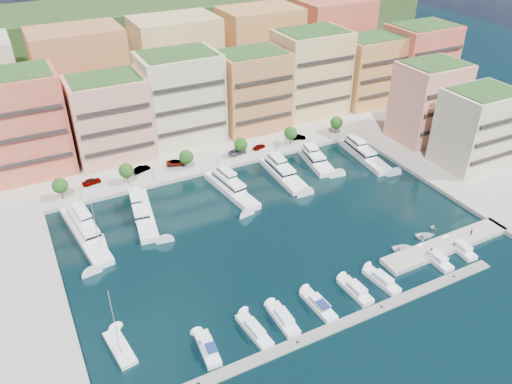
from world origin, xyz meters
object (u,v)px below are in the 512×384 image
yacht_0 (84,230)px  car_5 (299,137)px  cruiser_6 (382,281)px  yacht_6 (363,153)px  yacht_3 (230,187)px  sailboat_0 (120,349)px  yacht_4 (282,172)px  sailboat_2 (101,248)px  tender_1 (404,246)px  lamppost_0 (80,190)px  yacht_1 (142,212)px  tree_5 (336,123)px  cruiser_4 (319,305)px  tender_3 (433,227)px  car_4 (259,147)px  lamppost_3 (276,143)px  tree_4 (291,133)px  lamppost_4 (330,131)px  car_2 (176,163)px  tree_3 (241,144)px  cruiser_5 (356,291)px  person_1 (471,233)px  tree_0 (60,186)px  cruiser_8 (436,259)px  car_0 (92,181)px  lamppost_2 (218,157)px  tender_0 (402,248)px  tender_2 (425,236)px  car_1 (142,169)px  tree_1 (126,171)px  cruiser_1 (208,349)px  cruiser_3 (283,319)px  cruiser_9 (461,249)px  car_3 (237,151)px  yacht_5 (316,159)px  cruiser_2 (254,331)px  lamppost_1 (152,172)px  person_0 (431,251)px

yacht_0 → car_5: (66.05, 17.80, 0.50)m
cruiser_6 → car_5: 62.66m
yacht_6 → yacht_3: bearing=179.4°
sailboat_0 → yacht_4: bearing=35.6°
sailboat_2 → tender_1: size_ratio=7.77×
lamppost_0 → yacht_1: 16.86m
yacht_4 → tree_5: bearing=26.8°
cruiser_4 → tender_3: (36.43, 8.90, -0.11)m
car_4 → lamppost_3: bearing=-158.7°
tree_4 → lamppost_3: (-6.00, -2.30, -0.92)m
lamppost_4 → car_2: lamppost_4 is taller
yacht_6 → tree_3: bearing=155.6°
cruiser_5 → person_1: (32.37, 2.20, 1.23)m
tree_0 → cruiser_4: 68.38m
cruiser_5 → cruiser_8: 20.39m
sailboat_0 → car_0: 55.40m
lamppost_2 → tender_0: size_ratio=0.98×
tender_2 → car_1: (-47.54, 55.38, 1.32)m
tree_3 → tender_3: 55.02m
car_4 → person_1: size_ratio=2.61×
tender_2 → lamppost_4: bearing=7.5°
yacht_1 → cruiser_4: (20.26, -43.82, -0.52)m
tree_1 → cruiser_4: size_ratio=0.63×
cruiser_8 → car_4: bearing=99.3°
sailboat_2 → tender_1: bearing=-26.8°
cruiser_1 → car_2: size_ratio=1.46×
cruiser_3 → tree_1: bearing=102.0°
tree_5 → yacht_6: bearing=-92.5°
cruiser_5 → yacht_4: bearing=78.0°
tree_3 → tender_3: bearing=-63.8°
cruiser_9 → car_0: 89.10m
yacht_0 → cruiser_4: (33.80, -42.34, -0.64)m
lamppost_4 → lamppost_3: bearing=180.0°
tree_1 → cruiser_9: size_ratio=0.76×
sailboat_0 → car_5: (67.15, 53.12, 1.40)m
car_3 → car_0: bearing=75.0°
cruiser_4 → cruiser_9: (35.93, 0.04, -0.02)m
sailboat_0 → tender_0: bearing=-0.8°
lamppost_3 → car_3: size_ratio=0.76×
person_1 → car_0: bearing=-83.5°
tender_3 → yacht_5: bearing=-12.3°
tree_0 → person_1: 94.83m
lamppost_2 → car_2: (-9.74, 5.89, -2.08)m
car_4 → cruiser_2: bearing=134.9°
car_1 → car_2: size_ratio=0.86×
lamppost_3 → cruiser_3: (-29.69, -55.79, -3.28)m
cruiser_1 → cruiser_8: size_ratio=0.99×
lamppost_1 → cruiser_2: 55.90m
person_0 → person_1: person_0 is taller
yacht_6 → person_0: (-15.24, -42.60, 0.68)m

